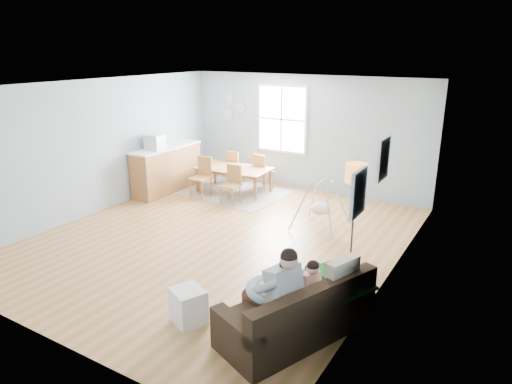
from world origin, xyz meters
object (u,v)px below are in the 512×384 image
Objects in this scene: dining_table at (233,180)px; chair_se at (232,182)px; floor_lamp at (356,182)px; storage_cube at (188,305)px; chair_nw at (234,165)px; chair_ne at (262,170)px; chair_sw at (203,174)px; counter at (167,169)px; baby_swing at (321,208)px; monitor at (155,142)px; sofa at (299,316)px; toddler at (307,281)px; father at (275,290)px.

chair_se is at bearing -61.91° from dining_table.
floor_lamp is 3.06m from storage_cube.
dining_table is at bearing -58.43° from chair_nw.
chair_ne is at bearing -4.01° from chair_nw.
dining_table is at bearing -129.19° from chair_ne.
storage_cube is 4.61m from chair_se.
floor_lamp is at bearing -21.05° from chair_sw.
dining_table is at bearing 49.66° from chair_sw.
counter is 2.08× the size of baby_swing.
chair_sw is 2.33× the size of monitor.
chair_ne is 0.95× the size of baby_swing.
baby_swing is (3.12, -0.46, -0.10)m from chair_sw.
sofa is at bearing 18.12° from storage_cube.
toddler is at bearing -86.19° from floor_lamp.
floor_lamp is at bearing -12.16° from monitor.
counter reaches higher than baby_swing.
monitor is at bearing -87.46° from counter.
toddler is at bearing -45.59° from chair_se.
baby_swing reaches higher than storage_cube.
sofa is 3.97× the size of storage_cube.
chair_ne reaches higher than storage_cube.
dining_table is at bearing 149.64° from floor_lamp.
dining_table is at bearing 25.81° from counter.
floor_lamp is 4.37m from dining_table.
monitor reaches higher than baby_swing.
storage_cube is 0.27× the size of counter.
chair_nw is at bearing 175.99° from chair_ne.
chair_ne is at bearing 124.49° from sofa.
storage_cube is (-1.32, -0.43, -0.05)m from sofa.
monitor reaches higher than chair_nw.
floor_lamp is 4.28m from chair_ne.
floor_lamp is 3.72m from chair_se.
chair_sw is (-2.94, 4.17, 0.29)m from storage_cube.
chair_ne is 2.57m from monitor.
floor_lamp is at bearing -40.16° from chair_ne.
counter reaches higher than chair_nw.
dining_table is at bearing 131.44° from sofa.
counter is (-0.95, -0.13, 0.03)m from chair_sw.
chair_sw reaches higher than dining_table.
monitor reaches higher than chair_sw.
monitor is at bearing -166.28° from chair_se.
chair_sw is 1.04× the size of chair_ne.
father is 1.46× the size of chair_nw.
chair_se is 0.44× the size of counter.
monitor is (-1.40, -1.05, 0.95)m from dining_table.
counter is at bearing -172.12° from chair_sw.
dining_table is 0.75m from chair_nw.
floor_lamp is 4.97m from chair_nw.
monitor is (-0.93, -0.50, 0.74)m from chair_sw.
storage_cube is 0.61× the size of chair_nw.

